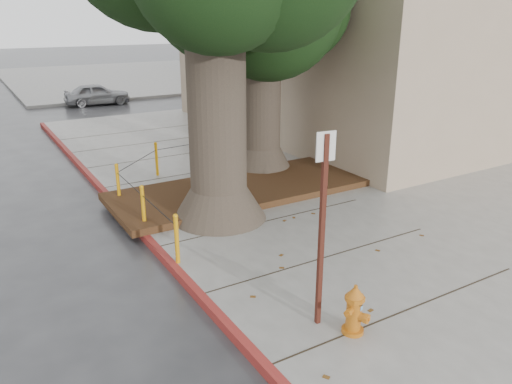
% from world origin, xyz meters
% --- Properties ---
extents(ground, '(140.00, 140.00, 0.00)m').
position_xyz_m(ground, '(0.00, 0.00, 0.00)').
color(ground, '#28282B').
rests_on(ground, ground).
extents(sidewalk_main, '(16.00, 26.00, 0.15)m').
position_xyz_m(sidewalk_main, '(6.00, 2.50, 0.07)').
color(sidewalk_main, slate).
rests_on(sidewalk_main, ground).
extents(sidewalk_far, '(16.00, 20.00, 0.15)m').
position_xyz_m(sidewalk_far, '(6.00, 30.00, 0.07)').
color(sidewalk_far, slate).
rests_on(sidewalk_far, ground).
extents(curb_red, '(0.14, 26.00, 0.16)m').
position_xyz_m(curb_red, '(-2.00, 2.50, 0.07)').
color(curb_red, maroon).
rests_on(curb_red, ground).
extents(planter_bed, '(6.40, 2.60, 0.16)m').
position_xyz_m(planter_bed, '(0.90, 3.90, 0.23)').
color(planter_bed, black).
rests_on(planter_bed, sidewalk_main).
extents(building_side_white, '(10.00, 10.00, 9.00)m').
position_xyz_m(building_side_white, '(16.00, 26.00, 4.50)').
color(building_side_white, silver).
rests_on(building_side_white, ground).
extents(bollard_ring, '(3.79, 5.39, 0.95)m').
position_xyz_m(bollard_ring, '(-0.87, 4.38, 0.66)').
color(bollard_ring, orange).
rests_on(bollard_ring, sidewalk_main).
extents(fire_hydrant, '(0.41, 0.41, 0.75)m').
position_xyz_m(fire_hydrant, '(-0.60, -2.00, 0.51)').
color(fire_hydrant, '#C36614').
rests_on(fire_hydrant, sidewalk_main).
extents(signpost, '(0.28, 0.07, 2.82)m').
position_xyz_m(signpost, '(-0.88, -1.56, 1.75)').
color(signpost, '#471911').
rests_on(signpost, sidewalk_main).
extents(car_silver, '(3.28, 1.54, 1.09)m').
position_xyz_m(car_silver, '(1.30, 19.54, 0.54)').
color(car_silver, '#96979A').
rests_on(car_silver, ground).
extents(car_red, '(4.02, 1.82, 1.28)m').
position_xyz_m(car_red, '(9.25, 17.42, 0.64)').
color(car_red, maroon).
rests_on(car_red, ground).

